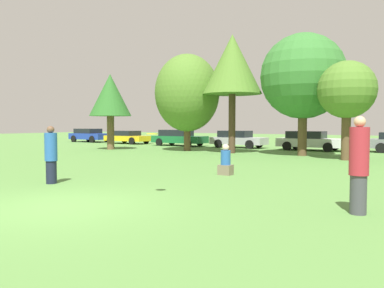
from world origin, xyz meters
name	(u,v)px	position (x,y,z in m)	size (l,w,h in m)	color
ground_plane	(61,206)	(0.00, 0.00, 0.00)	(120.00, 120.00, 0.00)	#54843D
person_thrower	(51,155)	(-2.86, 2.03, 0.86)	(0.37, 0.37, 1.73)	#191E33
person_catcher	(359,165)	(5.61, 2.61, 0.98)	(0.38, 0.38, 1.94)	#3F3F47
frisbee	(152,134)	(0.98, 1.98, 1.54)	(0.28, 0.28, 0.03)	yellow
bystander_sitting	(226,162)	(0.67, 6.57, 0.44)	(0.46, 0.38, 1.08)	#726651
tree_0	(110,96)	(-12.38, 14.58, 3.74)	(2.92, 2.92, 5.26)	brown
tree_1	(187,93)	(-7.03, 16.17, 3.81)	(4.26, 4.26, 6.37)	brown
tree_2	(232,65)	(-3.62, 15.91, 5.35)	(3.61, 3.61, 7.21)	#473323
tree_3	(303,77)	(0.59, 16.24, 4.42)	(4.75, 4.75, 6.82)	brown
tree_4	(347,91)	(3.19, 14.67, 3.42)	(2.82, 2.82, 4.88)	brown
parked_car_blue	(90,135)	(-22.09, 21.83, 0.69)	(4.28, 2.18, 1.32)	#1E389E
parked_car_yellow	(127,137)	(-16.74, 21.29, 0.62)	(4.35, 2.17, 1.17)	gold
parked_car_green	(178,138)	(-10.86, 20.85, 0.68)	(4.62, 2.01, 1.30)	#196633
parked_car_silver	(238,139)	(-5.65, 21.06, 0.67)	(4.18, 1.92, 1.28)	#B2B2B7
parked_car_white	(310,140)	(-0.24, 20.91, 0.67)	(4.38, 2.08, 1.30)	silver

